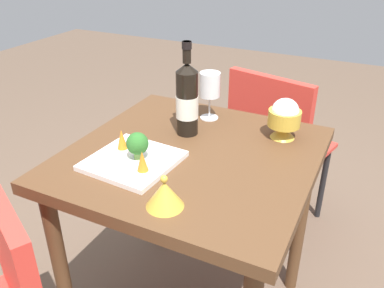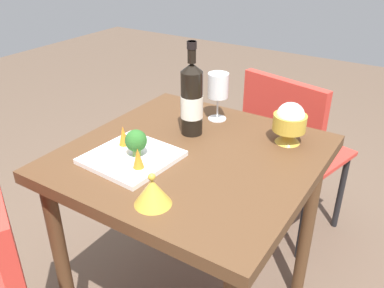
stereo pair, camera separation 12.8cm
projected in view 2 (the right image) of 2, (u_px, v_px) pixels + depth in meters
dining_table at (192, 180)px, 1.35m from camera, size 0.77×0.77×0.76m
chair_by_wall at (288, 143)px, 1.84m from camera, size 0.49×0.49×0.85m
wine_bottle at (192, 99)px, 1.36m from camera, size 0.08×0.08×0.32m
wine_glass at (218, 87)px, 1.46m from camera, size 0.08×0.08×0.18m
rice_bowl at (290, 122)px, 1.32m from camera, size 0.11×0.11×0.14m
rice_bowl_lid at (152, 192)px, 1.04m from camera, size 0.10×0.10×0.09m
serving_plate at (132, 157)px, 1.25m from camera, size 0.27×0.27×0.02m
broccoli_floret at (136, 141)px, 1.22m from camera, size 0.07×0.07×0.09m
carrot_garnish_left at (123, 136)px, 1.29m from camera, size 0.03×0.03×0.07m
carrot_garnish_right at (138, 158)px, 1.17m from camera, size 0.03×0.03×0.06m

